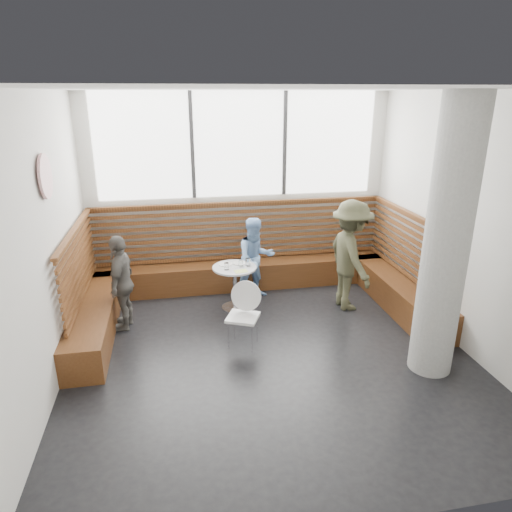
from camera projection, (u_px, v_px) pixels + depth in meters
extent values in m
cube|color=silver|center=(272.00, 236.00, 5.28)|extent=(5.00, 5.00, 3.20)
cube|color=black|center=(270.00, 355.00, 5.81)|extent=(5.00, 5.00, 0.01)
cube|color=white|center=(274.00, 89.00, 4.74)|extent=(5.00, 5.00, 0.01)
cube|color=white|center=(239.00, 145.00, 7.31)|extent=(4.50, 0.02, 1.65)
cube|color=#3F3F42|center=(192.00, 146.00, 7.16)|extent=(0.06, 0.04, 1.65)
cube|color=#3F3F42|center=(285.00, 144.00, 7.42)|extent=(0.06, 0.04, 1.65)
cube|color=#4A2912|center=(243.00, 274.00, 7.82)|extent=(5.00, 0.50, 0.45)
cube|color=#4A2912|center=(98.00, 311.00, 6.51)|extent=(0.50, 2.50, 0.45)
cube|color=#4A2912|center=(391.00, 288.00, 7.28)|extent=(0.50, 2.50, 0.45)
cube|color=#502C14|center=(241.00, 231.00, 7.73)|extent=(4.88, 0.08, 0.98)
cube|color=#502C14|center=(79.00, 264.00, 6.23)|extent=(0.08, 2.38, 0.98)
cube|color=#502C14|center=(406.00, 244.00, 7.07)|extent=(0.08, 2.38, 0.98)
cylinder|color=gray|center=(447.00, 242.00, 5.04)|extent=(0.50, 0.50, 3.20)
cylinder|color=white|center=(45.00, 176.00, 4.98)|extent=(0.03, 0.50, 0.50)
cylinder|color=silver|center=(235.00, 307.00, 7.10)|extent=(0.42, 0.42, 0.02)
cylinder|color=silver|center=(235.00, 288.00, 6.99)|extent=(0.06, 0.06, 0.66)
cylinder|color=#B7B7BA|center=(235.00, 268.00, 6.88)|extent=(0.67, 0.67, 0.03)
cube|color=white|center=(243.00, 317.00, 5.91)|extent=(0.39, 0.37, 0.04)
cylinder|color=white|center=(241.00, 296.00, 5.99)|extent=(0.41, 0.09, 0.41)
cylinder|color=silver|center=(233.00, 339.00, 5.83)|extent=(0.02, 0.02, 0.40)
cylinder|color=silver|center=(257.00, 336.00, 5.88)|extent=(0.02, 0.02, 0.40)
cylinder|color=silver|center=(230.00, 328.00, 6.08)|extent=(0.02, 0.02, 0.40)
cylinder|color=silver|center=(253.00, 326.00, 6.14)|extent=(0.02, 0.02, 0.40)
imported|color=#43442D|center=(350.00, 256.00, 6.87)|extent=(0.69, 1.13, 1.70)
imported|color=#80ABDF|center=(256.00, 258.00, 7.29)|extent=(0.74, 0.63, 1.33)
imported|color=#5D5A55|center=(122.00, 282.00, 6.32)|extent=(0.48, 0.85, 1.36)
cylinder|color=white|center=(225.00, 264.00, 6.97)|extent=(0.22, 0.22, 0.02)
cylinder|color=white|center=(239.00, 263.00, 7.01)|extent=(0.21, 0.21, 0.01)
cylinder|color=white|center=(227.00, 266.00, 6.75)|extent=(0.07, 0.07, 0.11)
cylinder|color=white|center=(241.00, 263.00, 6.87)|extent=(0.07, 0.07, 0.10)
cylinder|color=white|center=(248.00, 262.00, 6.90)|extent=(0.08, 0.08, 0.12)
cube|color=#A5C64C|center=(241.00, 271.00, 6.70)|extent=(0.21, 0.17, 0.00)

